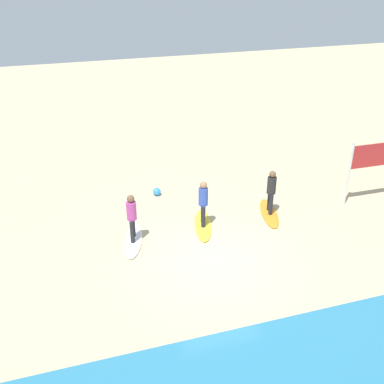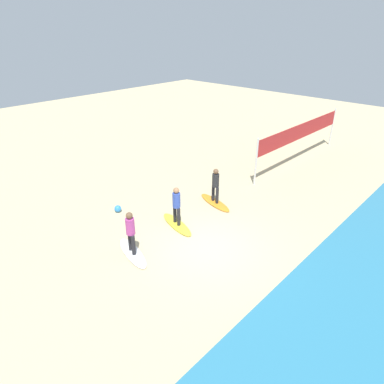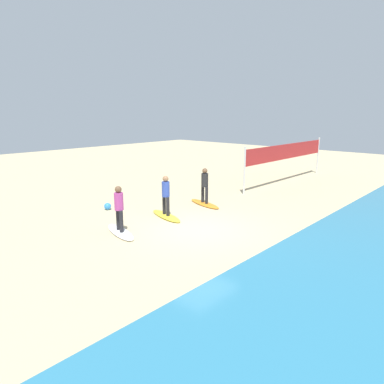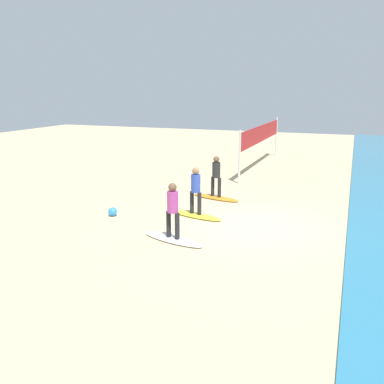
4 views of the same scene
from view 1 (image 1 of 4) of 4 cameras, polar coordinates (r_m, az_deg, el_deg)
ground_plane at (r=14.63m, az=2.59°, el=-8.33°), size 60.00×60.00×0.00m
surfboard_orange at (r=17.18m, az=9.41°, el=-2.55°), size 1.08×2.17×0.09m
surfer_orange at (r=16.71m, az=9.67°, el=0.39°), size 0.32×0.45×1.64m
surfboard_yellow at (r=16.24m, az=1.34°, el=-4.08°), size 1.09×2.17×0.09m
surfer_yellow at (r=15.74m, az=1.38°, el=-1.01°), size 0.32×0.45×1.64m
surfboard_white at (r=15.55m, az=-7.17°, el=-5.90°), size 1.11×2.17×0.09m
surfer_white at (r=15.03m, az=-7.39°, el=-2.75°), size 0.32×0.45×1.64m
beach_ball at (r=18.23m, az=-4.33°, el=0.04°), size 0.31×0.31×0.31m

